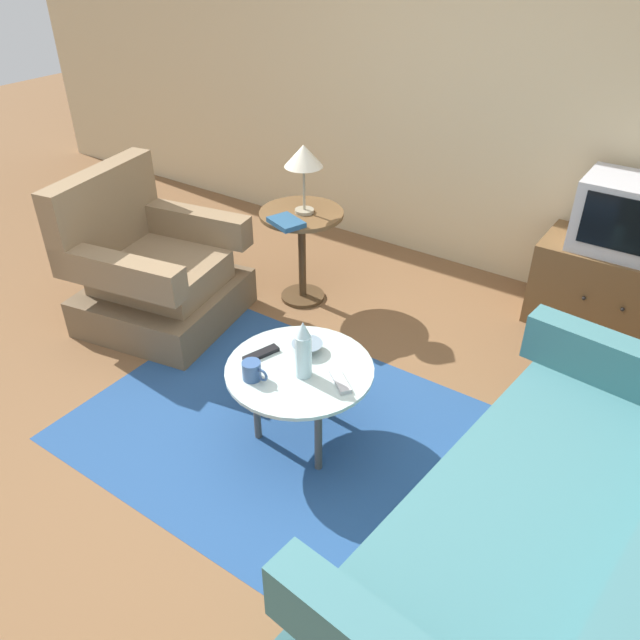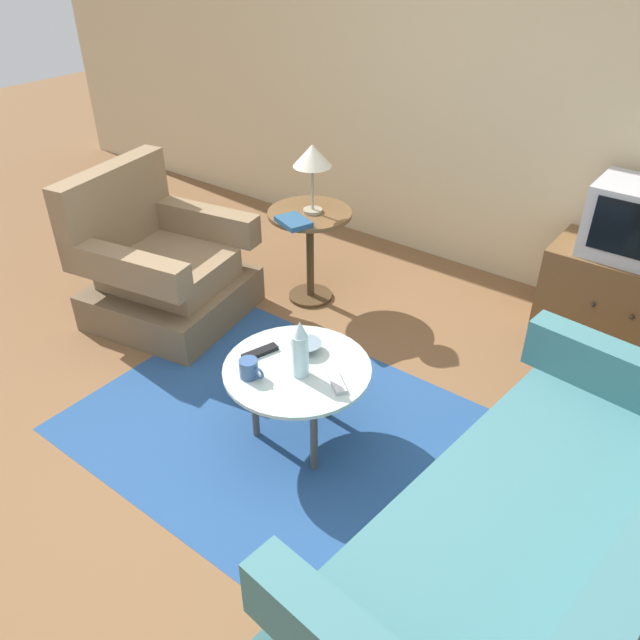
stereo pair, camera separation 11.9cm
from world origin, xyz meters
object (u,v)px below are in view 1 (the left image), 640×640
couch (547,538)px  vase (303,350)px  tv_stand (612,290)px  bowl (308,347)px  book (286,222)px  tv_remote_silver (340,381)px  coffee_table (300,375)px  armchair (153,273)px  side_table (302,237)px  television (634,217)px  tv_remote_dark (261,354)px  table_lamp (304,158)px  mug (252,371)px

couch → vase: (-1.18, 0.11, 0.30)m
tv_stand → bowl: bearing=-120.1°
bowl → book: 1.06m
tv_stand → tv_remote_silver: size_ratio=5.35×
book → coffee_table: bearing=-30.3°
armchair → tv_remote_silver: armchair is taller
side_table → tv_remote_silver: bearing=-47.4°
television → tv_remote_dark: bearing=-121.8°
couch → book: size_ratio=7.76×
side_table → table_lamp: bearing=13.1°
side_table → television: television is taller
table_lamp → bowl: table_lamp is taller
coffee_table → book: bearing=129.9°
couch → table_lamp: 2.45m
tv_stand → vase: (-0.93, -1.92, 0.31)m
side_table → vase: 1.41m
side_table → book: size_ratio=2.49×
bowl → armchair: bearing=169.1°
couch → table_lamp: table_lamp is taller
tv_stand → vase: 2.16m
coffee_table → side_table: 1.35m
coffee_table → television: bearing=62.6°
armchair → coffee_table: (1.42, -0.39, 0.09)m
side_table → vase: size_ratio=2.18×
armchair → tv_remote_dark: bearing=60.5°
couch → tv_remote_dark: 1.45m
book → television: bearing=49.6°
vase → book: vase is taller
armchair → book: 0.91m
couch → bowl: couch is taller
armchair → tv_remote_dark: 1.30m
coffee_table → mug: size_ratio=5.20×
side_table → couch: bearing=-31.7°
television → bowl: (-1.02, -1.76, -0.28)m
tv_remote_dark → couch: bearing=103.5°
couch → tv_remote_silver: size_ratio=11.60×
armchair → tv_remote_silver: bearing=66.5°
table_lamp → armchair: bearing=-132.6°
table_lamp → tv_stand: bearing=24.2°
coffee_table → mug: mug is taller
couch → tv_remote_silver: 1.04m
side_table → table_lamp: table_lamp is taller
table_lamp → vase: (0.81, -1.14, -0.39)m
side_table → armchair: bearing=-131.9°
side_table → table_lamp: size_ratio=1.47×
side_table → tv_remote_dark: size_ratio=3.37×
armchair → vase: bearing=63.4°
couch → side_table: size_ratio=3.11×
bowl → table_lamp: bearing=126.4°
armchair → mug: (1.30, -0.57, 0.18)m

